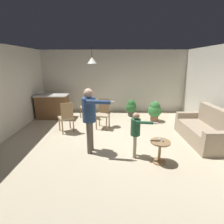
% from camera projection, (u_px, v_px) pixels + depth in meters
% --- Properties ---
extents(ground, '(7.68, 7.68, 0.00)m').
position_uv_depth(ground, '(113.00, 142.00, 4.86)').
color(ground, beige).
extents(wall_back, '(6.40, 0.10, 2.70)m').
position_uv_depth(wall_back, '(114.00, 82.00, 7.54)').
color(wall_back, silver).
rests_on(wall_back, ground).
extents(couch_floral, '(0.91, 1.83, 1.00)m').
position_uv_depth(couch_floral, '(204.00, 130.00, 4.81)').
color(couch_floral, tan).
rests_on(couch_floral, ground).
extents(kitchen_counter, '(1.26, 0.66, 0.95)m').
position_uv_depth(kitchen_counter, '(53.00, 106.00, 6.81)').
color(kitchen_counter, brown).
rests_on(kitchen_counter, ground).
extents(side_table_by_couch, '(0.44, 0.44, 0.52)m').
position_uv_depth(side_table_by_couch, '(160.00, 149.00, 3.79)').
color(side_table_by_couch, '#99754C').
rests_on(side_table_by_couch, ground).
extents(person_adult, '(0.77, 0.54, 1.62)m').
position_uv_depth(person_adult, '(90.00, 114.00, 4.05)').
color(person_adult, '#60564C').
rests_on(person_adult, ground).
extents(person_child, '(0.56, 0.37, 1.11)m').
position_uv_depth(person_child, '(136.00, 130.00, 3.91)').
color(person_child, tan).
rests_on(person_child, ground).
extents(dining_chair_by_counter, '(0.58, 0.58, 1.00)m').
position_uv_depth(dining_chair_by_counter, '(66.00, 116.00, 5.38)').
color(dining_chair_by_counter, '#99754C').
rests_on(dining_chair_by_counter, ground).
extents(dining_chair_near_wall, '(0.56, 0.56, 1.00)m').
position_uv_depth(dining_chair_near_wall, '(88.00, 105.00, 6.72)').
color(dining_chair_near_wall, '#99754C').
rests_on(dining_chair_near_wall, ground).
extents(dining_chair_centre_back, '(0.50, 0.50, 1.00)m').
position_uv_depth(dining_chair_centre_back, '(103.00, 112.00, 5.77)').
color(dining_chair_centre_back, '#99754C').
rests_on(dining_chair_centre_back, ground).
extents(potted_plant_corner, '(0.45, 0.45, 0.69)m').
position_uv_depth(potted_plant_corner, '(131.00, 107.00, 7.09)').
color(potted_plant_corner, '#4C4742').
rests_on(potted_plant_corner, ground).
extents(potted_plant_by_wall, '(0.50, 0.50, 0.77)m').
position_uv_depth(potted_plant_by_wall, '(155.00, 110.00, 6.45)').
color(potted_plant_by_wall, brown).
rests_on(potted_plant_by_wall, ground).
extents(spare_remote_on_table, '(0.08, 0.13, 0.04)m').
position_uv_depth(spare_remote_on_table, '(160.00, 140.00, 3.75)').
color(spare_remote_on_table, white).
rests_on(spare_remote_on_table, side_table_by_couch).
extents(ceiling_light_pendant, '(0.32, 0.32, 0.55)m').
position_uv_depth(ceiling_light_pendant, '(92.00, 60.00, 5.56)').
color(ceiling_light_pendant, silver).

